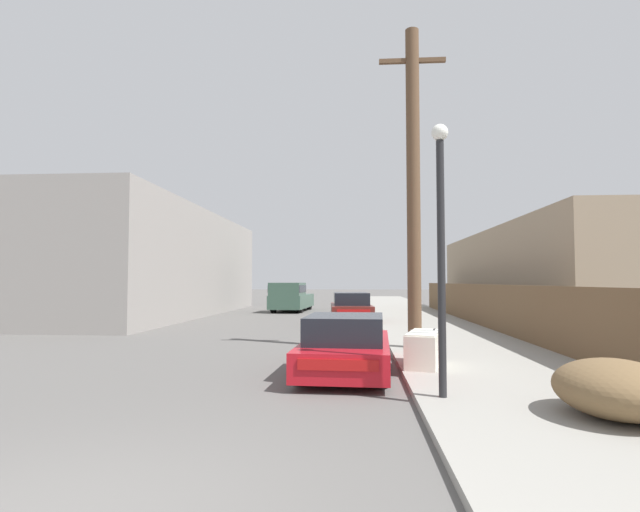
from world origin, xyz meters
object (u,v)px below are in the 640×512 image
(street_lamp, at_px, (441,235))
(car_parked_mid, at_px, (351,309))
(parked_sports_car_red, at_px, (346,346))
(brush_pile, at_px, (616,388))
(discarded_fridge, at_px, (424,349))
(pickup_truck, at_px, (291,297))
(utility_pole, at_px, (413,183))

(street_lamp, bearing_deg, car_parked_mid, 95.99)
(parked_sports_car_red, bearing_deg, brush_pile, -41.68)
(car_parked_mid, xyz_separation_m, street_lamp, (1.55, -14.78, 1.95))
(street_lamp, bearing_deg, brush_pile, -25.85)
(discarded_fridge, bearing_deg, parked_sports_car_red, -153.83)
(pickup_truck, relative_size, brush_pile, 3.13)
(parked_sports_car_red, height_order, pickup_truck, pickup_truck)
(discarded_fridge, distance_m, car_parked_mid, 12.07)
(utility_pole, xyz_separation_m, brush_pile, (1.79, -6.71, -4.02))
(discarded_fridge, xyz_separation_m, utility_pole, (0.14, 2.90, 4.04))
(utility_pole, bearing_deg, discarded_fridge, -92.86)
(parked_sports_car_red, relative_size, street_lamp, 1.02)
(utility_pole, distance_m, brush_pile, 8.03)
(pickup_truck, bearing_deg, parked_sports_car_red, 103.95)
(discarded_fridge, height_order, street_lamp, street_lamp)
(car_parked_mid, height_order, street_lamp, street_lamp)
(discarded_fridge, distance_m, street_lamp, 3.53)
(car_parked_mid, distance_m, street_lamp, 14.99)
(pickup_truck, xyz_separation_m, utility_pole, (5.61, -17.24, 3.62))
(discarded_fridge, xyz_separation_m, pickup_truck, (-5.47, 20.14, 0.43))
(discarded_fridge, relative_size, brush_pile, 0.91)
(parked_sports_car_red, height_order, utility_pole, utility_pole)
(discarded_fridge, height_order, parked_sports_car_red, parked_sports_car_red)
(utility_pole, bearing_deg, pickup_truck, 108.03)
(parked_sports_car_red, xyz_separation_m, utility_pole, (1.76, 3.23, 3.97))
(car_parked_mid, bearing_deg, street_lamp, -87.51)
(pickup_truck, bearing_deg, street_lamp, 106.45)
(pickup_truck, height_order, street_lamp, street_lamp)
(pickup_truck, bearing_deg, discarded_fridge, 108.48)
(pickup_truck, distance_m, street_lamp, 23.65)
(brush_pile, bearing_deg, utility_pole, 104.94)
(parked_sports_car_red, distance_m, brush_pile, 4.97)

